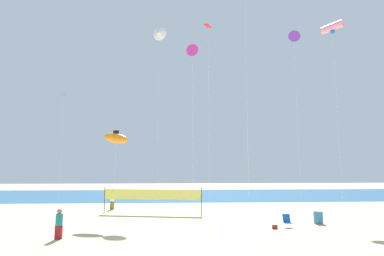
% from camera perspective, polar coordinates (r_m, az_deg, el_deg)
% --- Properties ---
extents(ground_plane, '(120.00, 120.00, 0.00)m').
position_cam_1_polar(ground_plane, '(17.71, -5.26, -20.95)').
color(ground_plane, '#D1BC89').
extents(ocean_band, '(120.00, 20.00, 0.01)m').
position_cam_1_polar(ocean_band, '(47.14, -3.72, -12.16)').
color(ocean_band, '#28608C').
rests_on(ocean_band, ground).
extents(beachgoer_white_shirt, '(0.41, 0.41, 1.80)m').
position_cam_1_polar(beachgoer_white_shirt, '(32.55, -14.41, -12.62)').
color(beachgoer_white_shirt, olive).
rests_on(beachgoer_white_shirt, ground).
extents(beachgoer_teal_shirt, '(0.40, 0.40, 1.76)m').
position_cam_1_polar(beachgoer_teal_shirt, '(20.74, -23.22, -15.70)').
color(beachgoer_teal_shirt, maroon).
rests_on(beachgoer_teal_shirt, ground).
extents(folding_beach_chair, '(0.52, 0.65, 0.89)m').
position_cam_1_polar(folding_beach_chair, '(23.78, 17.06, -15.92)').
color(folding_beach_chair, '#1959B2').
rests_on(folding_beach_chair, ground).
extents(trash_barrel, '(0.67, 0.67, 0.89)m').
position_cam_1_polar(trash_barrel, '(25.94, 22.17, -14.98)').
color(trash_barrel, teal).
rests_on(trash_barrel, ground).
extents(volleyball_net, '(8.85, 1.61, 2.40)m').
position_cam_1_polar(volleyball_net, '(28.75, -7.33, -12.18)').
color(volleyball_net, '#4C4C51').
rests_on(volleyball_net, ground).
extents(beach_handbag, '(0.34, 0.17, 0.27)m').
position_cam_1_polar(beach_handbag, '(22.99, 14.95, -17.14)').
color(beach_handbag, maroon).
rests_on(beach_handbag, ground).
extents(kite_magenta_delta, '(1.15, 0.60, 15.08)m').
position_cam_1_polar(kite_magenta_delta, '(28.59, 0.11, 13.93)').
color(kite_magenta_delta, silver).
rests_on(kite_magenta_delta, ground).
extents(kite_pink_tube, '(1.45, 1.85, 15.67)m').
position_cam_1_polar(kite_pink_tube, '(28.53, 24.38, 16.44)').
color(kite_pink_tube, silver).
rests_on(kite_pink_tube, ground).
extents(kite_white_delta, '(1.73, 1.05, 20.84)m').
position_cam_1_polar(kite_white_delta, '(38.85, -6.10, 16.91)').
color(kite_white_delta, silver).
rests_on(kite_white_delta, ground).
extents(kite_violet_delta, '(1.40, 0.71, 19.46)m').
position_cam_1_polar(kite_violet_delta, '(38.37, 18.22, 15.56)').
color(kite_violet_delta, silver).
rests_on(kite_violet_delta, ground).
extents(kite_red_diamond, '(0.62, 0.62, 15.44)m').
position_cam_1_polar(kite_red_diamond, '(25.50, 3.05, 17.64)').
color(kite_red_diamond, silver).
rests_on(kite_red_diamond, ground).
extents(kite_orange_inflatable, '(2.53, 1.79, 7.17)m').
position_cam_1_polar(kite_orange_inflatable, '(26.08, -13.79, -1.82)').
color(kite_orange_inflatable, silver).
rests_on(kite_orange_inflatable, ground).
extents(kite_magenta_diamond, '(0.51, 0.51, 12.68)m').
position_cam_1_polar(kite_magenta_diamond, '(38.98, -22.54, 4.94)').
color(kite_magenta_diamond, silver).
rests_on(kite_magenta_diamond, ground).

